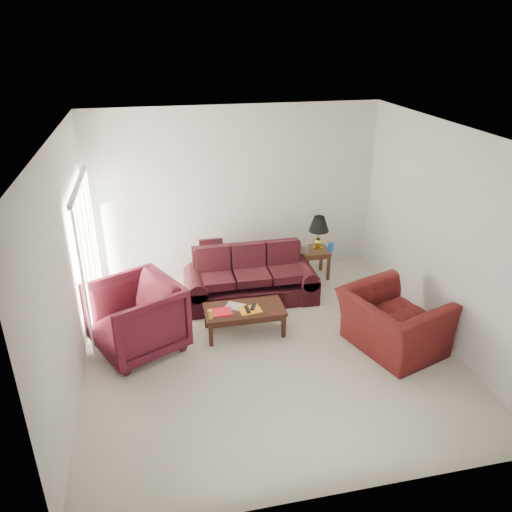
{
  "coord_description": "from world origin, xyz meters",
  "views": [
    {
      "loc": [
        -1.41,
        -5.69,
        4.14
      ],
      "look_at": [
        0.0,
        0.85,
        1.05
      ],
      "focal_mm": 35.0,
      "sensor_mm": 36.0,
      "label": 1
    }
  ],
  "objects": [
    {
      "name": "blue_canister",
      "position": [
        1.57,
        1.87,
        0.61
      ],
      "size": [
        0.13,
        0.13,
        0.16
      ],
      "primitive_type": "cylinder",
      "rotation": [
        0.0,
        0.0,
        0.32
      ],
      "color": "#1B58B3",
      "rests_on": "end_table"
    },
    {
      "name": "armchair_left",
      "position": [
        -1.78,
        0.37,
        0.51
      ],
      "size": [
        1.49,
        1.47,
        1.02
      ],
      "primitive_type": "imported",
      "rotation": [
        0.0,
        0.0,
        -1.11
      ],
      "color": "#45101B",
      "rests_on": "ground"
    },
    {
      "name": "floor",
      "position": [
        0.0,
        0.0,
        0.0
      ],
      "size": [
        5.0,
        5.0,
        0.0
      ],
      "primitive_type": "plane",
      "color": "beige",
      "rests_on": "ground"
    },
    {
      "name": "picture_frame",
      "position": [
        1.22,
        2.23,
        0.62
      ],
      "size": [
        0.16,
        0.2,
        0.06
      ],
      "primitive_type": "cube",
      "rotation": [
        1.36,
        0.0,
        -0.11
      ],
      "color": "silver",
      "rests_on": "end_table"
    },
    {
      "name": "armchair_right",
      "position": [
        1.68,
        -0.35,
        0.42
      ],
      "size": [
        1.47,
        1.57,
        0.83
      ],
      "primitive_type": "imported",
      "rotation": [
        0.0,
        0.0,
        1.9
      ],
      "color": "#44100F",
      "rests_on": "ground"
    },
    {
      "name": "floor_lamp",
      "position": [
        -2.12,
        2.04,
        0.81
      ],
      "size": [
        0.34,
        0.34,
        1.63
      ],
      "primitive_type": null,
      "rotation": [
        0.0,
        0.0,
        0.36
      ],
      "color": "white",
      "rests_on": "ground"
    },
    {
      "name": "magazine_orange",
      "position": [
        -0.19,
        0.4,
        0.42
      ],
      "size": [
        0.34,
        0.27,
        0.02
      ],
      "primitive_type": "cube",
      "rotation": [
        0.0,
        0.0,
        0.14
      ],
      "color": "orange",
      "rests_on": "coffee_table"
    },
    {
      "name": "remote_b",
      "position": [
        -0.13,
        0.45,
        0.44
      ],
      "size": [
        0.13,
        0.19,
        0.02
      ],
      "primitive_type": "cube",
      "rotation": [
        0.0,
        0.0,
        -0.42
      ],
      "color": "black",
      "rests_on": "coffee_table"
    },
    {
      "name": "magazine_white",
      "position": [
        -0.38,
        0.55,
        0.41
      ],
      "size": [
        0.33,
        0.31,
        0.02
      ],
      "primitive_type": "cube",
      "rotation": [
        0.0,
        0.0,
        -0.54
      ],
      "color": "beige",
      "rests_on": "coffee_table"
    },
    {
      "name": "table_lamp",
      "position": [
        1.39,
        2.05,
        0.83
      ],
      "size": [
        0.38,
        0.38,
        0.6
      ],
      "primitive_type": null,
      "rotation": [
        0.0,
        0.0,
        -0.06
      ],
      "color": "#B19A37",
      "rests_on": "end_table"
    },
    {
      "name": "magazine_red",
      "position": [
        -0.61,
        0.42,
        0.42
      ],
      "size": [
        0.31,
        0.23,
        0.02
      ],
      "primitive_type": "cube",
      "rotation": [
        0.0,
        0.0,
        0.0
      ],
      "color": "red",
      "rests_on": "coffee_table"
    },
    {
      "name": "blinds",
      "position": [
        -2.42,
        1.3,
        1.08
      ],
      "size": [
        0.1,
        2.0,
        2.16
      ],
      "primitive_type": "cube",
      "color": "silver",
      "rests_on": "ground"
    },
    {
      "name": "remote_a",
      "position": [
        -0.23,
        0.39,
        0.43
      ],
      "size": [
        0.06,
        0.19,
        0.02
      ],
      "primitive_type": "cube",
      "rotation": [
        0.0,
        0.0,
        0.06
      ],
      "color": "black",
      "rests_on": "coffee_table"
    },
    {
      "name": "end_table",
      "position": [
        1.33,
        2.01,
        0.26
      ],
      "size": [
        0.49,
        0.49,
        0.53
      ],
      "primitive_type": null,
      "rotation": [
        0.0,
        0.0,
        0.0
      ],
      "color": "brown",
      "rests_on": "ground"
    },
    {
      "name": "yellow_glass",
      "position": [
        -0.77,
        0.31,
        0.47
      ],
      "size": [
        0.09,
        0.09,
        0.13
      ],
      "primitive_type": "cylinder",
      "rotation": [
        0.0,
        0.0,
        -0.33
      ],
      "color": "gold",
      "rests_on": "coffee_table"
    },
    {
      "name": "coffee_table",
      "position": [
        -0.25,
        0.47,
        0.2
      ],
      "size": [
        1.19,
        0.64,
        0.41
      ],
      "primitive_type": null,
      "rotation": [
        0.0,
        0.0,
        0.05
      ],
      "color": "black",
      "rests_on": "ground"
    },
    {
      "name": "clock",
      "position": [
        1.1,
        1.91,
        0.59
      ],
      "size": [
        0.14,
        0.06,
        0.13
      ],
      "primitive_type": "cube",
      "rotation": [
        0.0,
        0.0,
        -0.13
      ],
      "color": "#B8B9BD",
      "rests_on": "end_table"
    },
    {
      "name": "sofa",
      "position": [
        0.03,
        1.39,
        0.43
      ],
      "size": [
        2.16,
        1.01,
        0.87
      ],
      "primitive_type": null,
      "rotation": [
        0.0,
        0.0,
        -0.04
      ],
      "color": "black",
      "rests_on": "ground"
    },
    {
      "name": "throw_pillow",
      "position": [
        -0.52,
        2.01,
        0.68
      ],
      "size": [
        0.4,
        0.2,
        0.41
      ],
      "primitive_type": "cube",
      "rotation": [
        -0.21,
        0.0,
        -0.02
      ],
      "color": "black",
      "rests_on": "sofa"
    }
  ]
}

